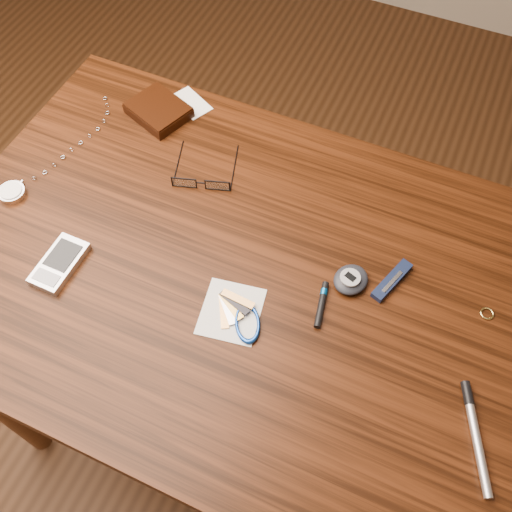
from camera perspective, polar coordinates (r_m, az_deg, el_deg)
The scene contains 12 objects.
ground at distance 1.62m, azimuth -1.31°, elevation -14.82°, with size 3.80×3.80×0.00m, color #472814.
desk at distance 1.02m, azimuth -2.03°, elevation -4.00°, with size 1.00×0.70×0.75m.
wallet_and_card at distance 1.15m, azimuth -9.65°, elevation 14.19°, with size 0.16×0.15×0.02m.
eyeglasses at distance 1.02m, azimuth -5.47°, elevation 7.41°, with size 0.13×0.14×0.02m.
gold_ring at distance 0.96m, azimuth 22.09°, elevation -5.35°, with size 0.02×0.02×0.00m, color #D8BF63.
pocket_watch at distance 1.10m, azimuth -22.91°, elevation 6.15°, with size 0.08×0.30×0.01m.
pda_phone at distance 0.98m, azimuth -19.06°, elevation -0.70°, with size 0.05×0.10×0.02m.
pedometer at distance 0.92m, azimuth 9.45°, elevation -2.33°, with size 0.07×0.07×0.02m.
notepad_keys at distance 0.88m, azimuth -1.68°, elevation -6.04°, with size 0.12×0.12×0.01m.
pocket_knife at distance 0.93m, azimuth 13.42°, elevation -2.39°, with size 0.05×0.09×0.01m.
silver_pen at distance 0.87m, azimuth 21.00°, elevation -15.77°, with size 0.08×0.15×0.01m.
black_blue_pen at distance 0.90m, azimuth 6.59°, elevation -4.69°, with size 0.02×0.08×0.01m.
Camera 1 is at (0.23, -0.42, 1.55)m, focal length 40.00 mm.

